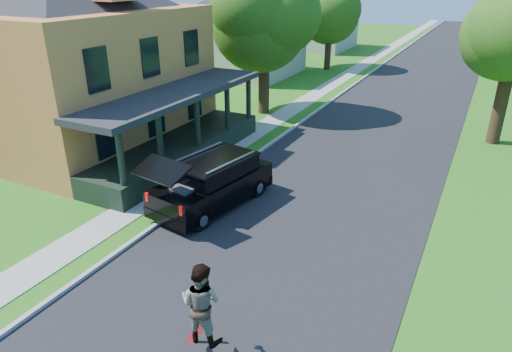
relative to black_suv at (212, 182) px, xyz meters
The scene contains 13 objects.
ground 4.47m from the black_suv, 43.00° to the right, with size 140.00×140.00×0.00m, color #2E6113.
street 17.34m from the black_suv, 79.35° to the left, with size 8.00×120.00×0.02m, color black.
curb 17.06m from the black_suv, 92.86° to the left, with size 0.15×120.00×0.12m, color #969591.
sidewalk 17.21m from the black_suv, 98.03° to the left, with size 1.30×120.00×0.03m, color gray.
front_walk 7.04m from the black_suv, 154.42° to the left, with size 6.50×1.20×0.03m, color gray.
main_house 10.84m from the black_suv, 162.60° to the left, with size 15.56×15.56×10.10m.
neighbor_house_mid 23.63m from the black_suv, 116.11° to the left, with size 12.78×12.78×8.30m.
neighbor_house_far 38.56m from the black_suv, 105.55° to the left, with size 12.78×12.78×8.30m.
black_suv is the anchor object (origin of this frame).
skateboarder 6.95m from the black_suv, 59.63° to the right, with size 0.96×0.78×1.89m.
skateboard 6.70m from the black_suv, 60.83° to the right, with size 0.55×0.27×0.71m.
tree_left_mid 13.12m from the black_suv, 107.63° to the left, with size 6.85×7.13×8.90m.
tree_left_far 26.78m from the black_suv, 100.34° to the left, with size 5.92×5.68×7.78m.
Camera 1 is at (4.81, -9.25, 7.62)m, focal length 32.00 mm.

